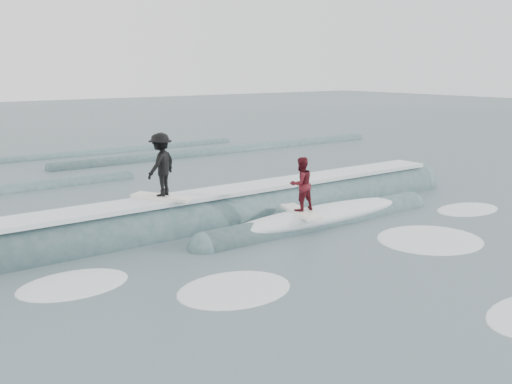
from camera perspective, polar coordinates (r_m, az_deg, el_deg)
ground at (r=15.89m, az=8.49°, el=-6.35°), size 160.00×160.00×0.00m
breaking_wave at (r=19.40m, az=-0.37°, el=-2.59°), size 20.49×3.80×2.03m
surfer_black at (r=17.66m, az=-9.47°, el=2.54°), size 1.48×2.00×2.04m
surfer_red at (r=18.05m, az=4.52°, el=0.51°), size 1.01×2.07×1.81m
whitewater at (r=15.91m, az=14.94°, el=-6.62°), size 16.45×9.23×0.10m
far_swells at (r=30.63m, az=-15.41°, el=2.44°), size 41.35×8.65×0.80m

